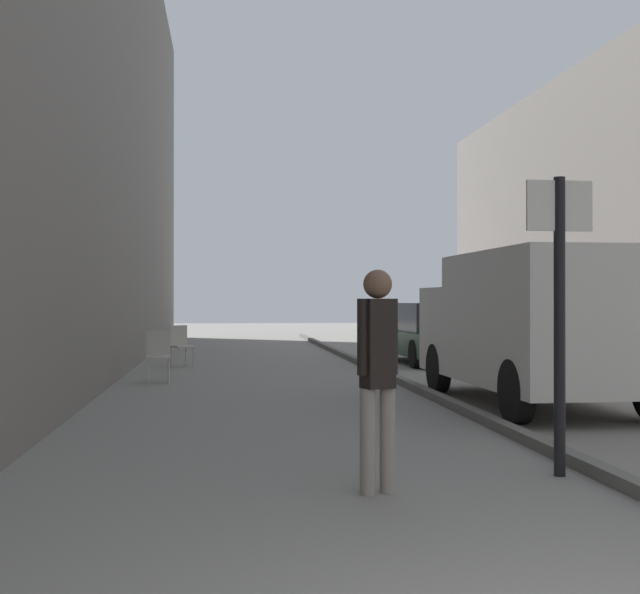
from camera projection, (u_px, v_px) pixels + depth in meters
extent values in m
plane|color=gray|center=(317.00, 387.00, 14.77)|extent=(80.00, 80.00, 0.00)
cube|color=slate|center=(32.00, 46.00, 14.23)|extent=(2.47, 40.00, 11.61)
cube|color=#615F5B|center=(405.00, 383.00, 14.95)|extent=(0.16, 40.00, 0.12)
cylinder|color=gray|center=(368.00, 441.00, 6.65)|extent=(0.12, 0.12, 0.83)
cylinder|color=gray|center=(388.00, 440.00, 6.72)|extent=(0.12, 0.12, 0.83)
cube|color=black|center=(378.00, 343.00, 6.68)|extent=(0.28, 0.25, 0.71)
cylinder|color=black|center=(363.00, 337.00, 6.63)|extent=(0.10, 0.10, 0.60)
cylinder|color=black|center=(392.00, 336.00, 6.74)|extent=(0.10, 0.10, 0.60)
sphere|color=brown|center=(378.00, 284.00, 6.68)|extent=(0.23, 0.23, 0.23)
cube|color=silver|center=(549.00, 319.00, 11.67)|extent=(2.06, 3.73, 1.86)
cube|color=silver|center=(488.00, 329.00, 14.21)|extent=(2.03, 1.47, 1.39)
cube|color=black|center=(479.00, 310.00, 14.71)|extent=(1.69, 0.07, 0.61)
cylinder|color=black|center=(438.00, 368.00, 13.95)|extent=(0.23, 0.80, 0.80)
cylinder|color=black|center=(543.00, 367.00, 14.19)|extent=(0.23, 0.80, 0.80)
cylinder|color=black|center=(516.00, 391.00, 10.41)|extent=(0.23, 0.80, 0.80)
cube|color=#335138|center=(433.00, 342.00, 20.38)|extent=(1.98, 4.28, 0.55)
cube|color=black|center=(433.00, 317.00, 20.38)|extent=(1.62, 2.58, 0.68)
cylinder|color=black|center=(386.00, 347.00, 21.66)|extent=(0.23, 0.65, 0.64)
cylinder|color=black|center=(447.00, 346.00, 21.92)|extent=(0.23, 0.65, 0.64)
cylinder|color=black|center=(416.00, 354.00, 18.84)|extent=(0.23, 0.65, 0.64)
cylinder|color=black|center=(486.00, 353.00, 19.10)|extent=(0.23, 0.65, 0.64)
cylinder|color=black|center=(559.00, 326.00, 7.34)|extent=(0.10, 0.10, 2.60)
cube|color=white|center=(559.00, 206.00, 7.35)|extent=(0.60, 0.06, 0.44)
cylinder|color=#B7B2A8|center=(193.00, 357.00, 19.17)|extent=(0.04, 0.04, 0.45)
cylinder|color=#B7B2A8|center=(179.00, 358.00, 18.95)|extent=(0.04, 0.04, 0.45)
cylinder|color=#B7B2A8|center=(186.00, 356.00, 19.47)|extent=(0.04, 0.04, 0.45)
cylinder|color=#B7B2A8|center=(171.00, 357.00, 19.25)|extent=(0.04, 0.04, 0.45)
cube|color=#B7B2A8|center=(182.00, 346.00, 19.21)|extent=(0.60, 0.60, 0.04)
cube|color=#B7B2A8|center=(178.00, 335.00, 19.37)|extent=(0.40, 0.26, 0.45)
cylinder|color=#B7B2A8|center=(169.00, 371.00, 15.40)|extent=(0.04, 0.04, 0.45)
cylinder|color=#B7B2A8|center=(148.00, 372.00, 15.33)|extent=(0.04, 0.04, 0.45)
cylinder|color=#B7B2A8|center=(169.00, 370.00, 15.77)|extent=(0.04, 0.04, 0.45)
cylinder|color=#B7B2A8|center=(148.00, 370.00, 15.70)|extent=(0.04, 0.04, 0.45)
cube|color=#B7B2A8|center=(158.00, 357.00, 15.55)|extent=(0.47, 0.47, 0.04)
cube|color=#B7B2A8|center=(158.00, 343.00, 15.75)|extent=(0.44, 0.07, 0.45)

